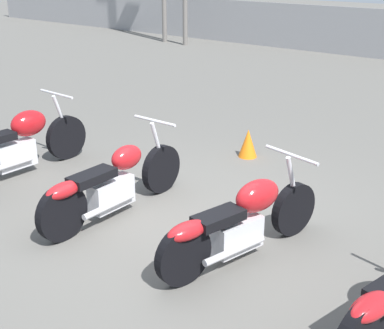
{
  "coord_description": "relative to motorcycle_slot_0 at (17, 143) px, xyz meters",
  "views": [
    {
      "loc": [
        3.4,
        -4.13,
        2.83
      ],
      "look_at": [
        0.0,
        0.22,
        0.65
      ],
      "focal_mm": 50.0,
      "sensor_mm": 36.0,
      "label": 1
    }
  ],
  "objects": [
    {
      "name": "ground_plane",
      "position": [
        2.67,
        0.21,
        -0.45
      ],
      "size": [
        60.0,
        60.0,
        0.0
      ],
      "primitive_type": "plane",
      "color": "#5B5954"
    },
    {
      "name": "motorcycle_slot_0",
      "position": [
        0.0,
        0.0,
        0.0
      ],
      "size": [
        0.71,
        2.21,
        1.01
      ],
      "rotation": [
        0.0,
        0.0,
        -0.04
      ],
      "color": "black",
      "rests_on": "ground_plane"
    },
    {
      "name": "motorcycle_slot_1",
      "position": [
        1.92,
        -0.09,
        -0.05
      ],
      "size": [
        0.64,
        2.19,
        0.98
      ],
      "rotation": [
        0.0,
        0.0,
        -0.01
      ],
      "color": "black",
      "rests_on": "ground_plane"
    },
    {
      "name": "motorcycle_slot_2",
      "position": [
        3.59,
        0.03,
        -0.04
      ],
      "size": [
        0.79,
        2.05,
        0.95
      ],
      "rotation": [
        0.0,
        0.0,
        -0.23
      ],
      "color": "black",
      "rests_on": "ground_plane"
    },
    {
      "name": "traffic_cone_far",
      "position": [
        2.11,
        2.51,
        -0.24
      ],
      "size": [
        0.28,
        0.28,
        0.42
      ],
      "color": "orange",
      "rests_on": "ground_plane"
    }
  ]
}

